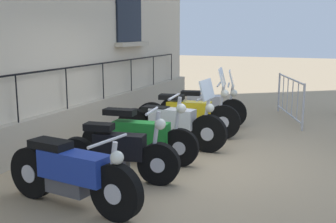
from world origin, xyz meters
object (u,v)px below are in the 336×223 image
motorcycle_black (118,154)px  motorcycle_yellow (188,115)px  crowd_barrier (290,97)px  motorcycle_white (171,124)px  motorcycle_blue (72,174)px  motorcycle_green (139,137)px  motorcycle_silver (204,107)px

motorcycle_black → motorcycle_yellow: size_ratio=0.86×
motorcycle_yellow → crowd_barrier: size_ratio=0.98×
motorcycle_white → motorcycle_yellow: bearing=89.0°
motorcycle_blue → crowd_barrier: crowd_barrier is taller
motorcycle_green → crowd_barrier: motorcycle_green is taller
motorcycle_black → motorcycle_green: motorcycle_green is taller
crowd_barrier → motorcycle_green: bearing=-112.9°
motorcycle_yellow → motorcycle_blue: bearing=-91.5°
motorcycle_yellow → motorcycle_silver: motorcycle_yellow is taller
motorcycle_green → crowd_barrier: 4.87m
motorcycle_green → motorcycle_yellow: size_ratio=0.93×
motorcycle_green → motorcycle_silver: motorcycle_silver is taller
motorcycle_silver → motorcycle_green: bearing=-92.8°
motorcycle_blue → crowd_barrier: size_ratio=0.92×
motorcycle_blue → motorcycle_white: motorcycle_white is taller
motorcycle_blue → motorcycle_yellow: (0.10, 3.91, 0.03)m
motorcycle_silver → motorcycle_white: bearing=-90.2°
motorcycle_silver → motorcycle_black: bearing=-90.8°
motorcycle_black → crowd_barrier: size_ratio=0.85×
motorcycle_white → motorcycle_yellow: motorcycle_yellow is taller
motorcycle_blue → motorcycle_green: 1.97m
motorcycle_yellow → motorcycle_silver: (-0.01, 1.09, -0.02)m
motorcycle_green → motorcycle_yellow: (0.16, 1.94, 0.04)m
motorcycle_green → motorcycle_yellow: bearing=85.4°
motorcycle_white → motorcycle_silver: size_ratio=1.11×
motorcycle_black → motorcycle_silver: size_ratio=0.95×
motorcycle_silver → crowd_barrier: size_ratio=0.89×
motorcycle_white → crowd_barrier: (1.75, 3.43, 0.11)m
motorcycle_blue → motorcycle_silver: motorcycle_silver is taller
motorcycle_black → crowd_barrier: motorcycle_black is taller
motorcycle_black → motorcycle_silver: motorcycle_silver is taller
motorcycle_black → motorcycle_blue: bearing=-92.2°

